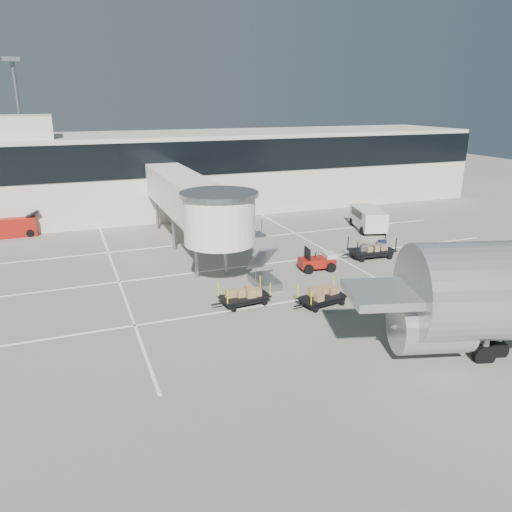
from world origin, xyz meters
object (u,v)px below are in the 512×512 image
object	(u,v)px
suitcase_cart	(371,250)
ground_worker	(410,320)
box_cart_near	(323,297)
baggage_tug	(318,262)
box_cart_far	(244,296)
minivan	(368,217)
belt_loader	(11,227)

from	to	relation	value
suitcase_cart	ground_worker	distance (m)	12.83
box_cart_near	ground_worker	bearing A→B (deg)	-76.19
baggage_tug	ground_worker	size ratio (longest dim) A/B	1.62
box_cart_far	minivan	size ratio (longest dim) A/B	0.65
ground_worker	belt_loader	size ratio (longest dim) A/B	0.36
belt_loader	minivan	bearing A→B (deg)	-17.50
baggage_tug	suitcase_cart	distance (m)	5.14
baggage_tug	ground_worker	world-z (taller)	baggage_tug
suitcase_cart	box_cart_far	size ratio (longest dim) A/B	1.17
suitcase_cart	ground_worker	size ratio (longest dim) A/B	2.53
minivan	belt_loader	distance (m)	31.41
box_cart_near	belt_loader	xyz separation A→B (m)	(-17.87, 23.19, 0.32)
box_cart_near	box_cart_far	xyz separation A→B (m)	(-4.24, 1.72, 0.01)
minivan	baggage_tug	bearing A→B (deg)	-122.72
baggage_tug	box_cart_far	bearing A→B (deg)	-142.75
box_cart_near	belt_loader	bearing A→B (deg)	117.18
baggage_tug	belt_loader	world-z (taller)	belt_loader
minivan	ground_worker	bearing A→B (deg)	-101.84
suitcase_cart	belt_loader	world-z (taller)	belt_loader
minivan	belt_loader	xyz separation A→B (m)	(-30.06, 9.09, -0.32)
box_cart_near	minivan	distance (m)	18.65
baggage_tug	box_cart_far	world-z (taller)	baggage_tug
suitcase_cart	belt_loader	size ratio (longest dim) A/B	0.90
ground_worker	minivan	world-z (taller)	minivan
suitcase_cart	box_cart_near	xyz separation A→B (m)	(-7.69, -6.68, -0.06)
box_cart_near	belt_loader	distance (m)	29.28
box_cart_near	box_cart_far	distance (m)	4.57
box_cart_far	box_cart_near	bearing A→B (deg)	-27.87
box_cart_far	suitcase_cart	bearing A→B (deg)	16.80
baggage_tug	box_cart_near	bearing A→B (deg)	-107.71
box_cart_far	baggage_tug	bearing A→B (deg)	24.13
box_cart_near	minivan	xyz separation A→B (m)	(12.19, 14.10, 0.64)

